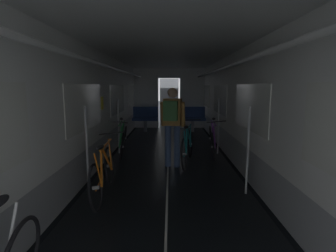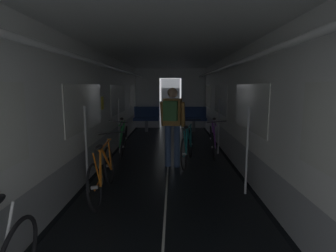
{
  "view_description": "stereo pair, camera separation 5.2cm",
  "coord_description": "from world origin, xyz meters",
  "px_view_note": "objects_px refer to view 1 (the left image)",
  "views": [
    {
      "loc": [
        0.05,
        -1.99,
        1.71
      ],
      "look_at": [
        0.0,
        3.62,
        0.87
      ],
      "focal_mm": 28.43,
      "sensor_mm": 36.0,
      "label": 1
    },
    {
      "loc": [
        0.1,
        -1.99,
        1.71
      ],
      "look_at": [
        0.0,
        3.62,
        0.87
      ],
      "focal_mm": 28.43,
      "sensor_mm": 36.0,
      "label": 2
    }
  ],
  "objects_px": {
    "bicycle_orange": "(104,173)",
    "bicycle_teal_in_aisle": "(187,147)",
    "bicycle_purple": "(212,140)",
    "bench_seat_far_left": "(145,117)",
    "bench_seat_far_right": "(193,117)",
    "bicycle_green": "(123,140)",
    "person_cyclist_aisle": "(172,120)"
  },
  "relations": [
    {
      "from": "bench_seat_far_right",
      "to": "person_cyclist_aisle",
      "type": "distance_m",
      "value": 4.63
    },
    {
      "from": "bench_seat_far_left",
      "to": "bicycle_orange",
      "type": "distance_m",
      "value": 6.1
    },
    {
      "from": "bicycle_orange",
      "to": "bicycle_green",
      "type": "distance_m",
      "value": 2.53
    },
    {
      "from": "bicycle_orange",
      "to": "bicycle_purple",
      "type": "relative_size",
      "value": 1.0
    },
    {
      "from": "person_cyclist_aisle",
      "to": "bench_seat_far_right",
      "type": "bearing_deg",
      "value": 79.9
    },
    {
      "from": "bench_seat_far_left",
      "to": "bench_seat_far_right",
      "type": "height_order",
      "value": "same"
    },
    {
      "from": "person_cyclist_aisle",
      "to": "bench_seat_far_left",
      "type": "bearing_deg",
      "value": 102.33
    },
    {
      "from": "bicycle_green",
      "to": "person_cyclist_aisle",
      "type": "bearing_deg",
      "value": -38.66
    },
    {
      "from": "bicycle_teal_in_aisle",
      "to": "person_cyclist_aisle",
      "type": "bearing_deg",
      "value": -142.3
    },
    {
      "from": "bench_seat_far_left",
      "to": "person_cyclist_aisle",
      "type": "bearing_deg",
      "value": -77.67
    },
    {
      "from": "bench_seat_far_left",
      "to": "bicycle_green",
      "type": "distance_m",
      "value": 3.58
    },
    {
      "from": "bench_seat_far_left",
      "to": "bench_seat_far_right",
      "type": "distance_m",
      "value": 1.8
    },
    {
      "from": "person_cyclist_aisle",
      "to": "bicycle_purple",
      "type": "bearing_deg",
      "value": 44.21
    },
    {
      "from": "bicycle_green",
      "to": "bicycle_teal_in_aisle",
      "type": "height_order",
      "value": "bicycle_green"
    },
    {
      "from": "person_cyclist_aisle",
      "to": "bicycle_teal_in_aisle",
      "type": "height_order",
      "value": "person_cyclist_aisle"
    },
    {
      "from": "bicycle_green",
      "to": "bicycle_orange",
      "type": "bearing_deg",
      "value": -86.85
    },
    {
      "from": "bench_seat_far_right",
      "to": "bicycle_purple",
      "type": "relative_size",
      "value": 0.58
    },
    {
      "from": "bicycle_teal_in_aisle",
      "to": "bicycle_purple",
      "type": "bearing_deg",
      "value": 47.09
    },
    {
      "from": "bench_seat_far_right",
      "to": "bicycle_purple",
      "type": "bearing_deg",
      "value": -86.83
    },
    {
      "from": "bench_seat_far_left",
      "to": "bicycle_teal_in_aisle",
      "type": "xyz_separation_m",
      "value": [
        1.33,
        -4.28,
        -0.18
      ]
    },
    {
      "from": "bicycle_purple",
      "to": "bicycle_teal_in_aisle",
      "type": "relative_size",
      "value": 1.01
    },
    {
      "from": "bicycle_teal_in_aisle",
      "to": "bench_seat_far_right",
      "type": "bearing_deg",
      "value": 83.77
    },
    {
      "from": "bench_seat_far_left",
      "to": "bicycle_purple",
      "type": "bearing_deg",
      "value": -60.71
    },
    {
      "from": "bench_seat_far_right",
      "to": "person_cyclist_aisle",
      "type": "xyz_separation_m",
      "value": [
        -0.81,
        -4.54,
        0.45
      ]
    },
    {
      "from": "bench_seat_far_left",
      "to": "bicycle_orange",
      "type": "xyz_separation_m",
      "value": [
        -0.09,
        -6.09,
        -0.19
      ]
    },
    {
      "from": "bicycle_orange",
      "to": "person_cyclist_aisle",
      "type": "distance_m",
      "value": 2.0
    },
    {
      "from": "bicycle_purple",
      "to": "bicycle_orange",
      "type": "bearing_deg",
      "value": -129.46
    },
    {
      "from": "bench_seat_far_left",
      "to": "person_cyclist_aisle",
      "type": "height_order",
      "value": "person_cyclist_aisle"
    },
    {
      "from": "bicycle_orange",
      "to": "bicycle_teal_in_aisle",
      "type": "relative_size",
      "value": 1.01
    },
    {
      "from": "bench_seat_far_left",
      "to": "bicycle_purple",
      "type": "relative_size",
      "value": 0.58
    },
    {
      "from": "bench_seat_far_right",
      "to": "bicycle_orange",
      "type": "distance_m",
      "value": 6.38
    },
    {
      "from": "bench_seat_far_right",
      "to": "bicycle_green",
      "type": "relative_size",
      "value": 0.58
    }
  ]
}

